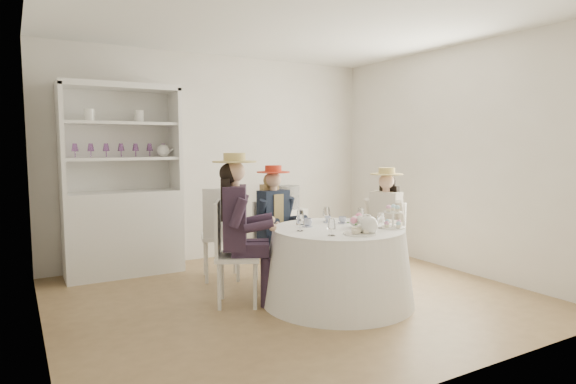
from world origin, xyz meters
TOP-DOWN VIEW (x-y plane):
  - ground at (0.00, 0.00)m, footprint 4.50×4.50m
  - ceiling at (0.00, 0.00)m, footprint 4.50×4.50m
  - wall_back at (0.00, 2.00)m, footprint 4.50×0.00m
  - wall_front at (0.00, -2.00)m, footprint 4.50×0.00m
  - wall_left at (-2.25, 0.00)m, footprint 0.00×4.50m
  - wall_right at (2.25, 0.00)m, footprint 0.00×4.50m
  - tea_table at (0.29, -0.36)m, footprint 1.47×1.47m
  - hutch at (-1.29, 1.74)m, footprint 1.44×0.82m
  - side_table at (0.94, 1.74)m, footprint 0.49×0.49m
  - hatbox at (0.94, 1.74)m, footprint 0.32×0.32m
  - guest_left at (-0.57, 0.05)m, footprint 0.61×0.56m
  - guest_mid at (0.11, 0.59)m, footprint 0.48×0.51m
  - guest_right at (1.19, -0.01)m, footprint 0.53×0.48m
  - spare_chair at (-0.40, 0.90)m, footprint 0.55×0.55m
  - teacup_a at (0.07, -0.16)m, footprint 0.11×0.11m
  - teacup_b at (0.38, -0.06)m, footprint 0.06×0.06m
  - teacup_c at (0.48, -0.17)m, footprint 0.09×0.09m
  - flower_bowl at (0.49, -0.44)m, footprint 0.24×0.24m
  - flower_arrangement at (0.48, -0.45)m, footprint 0.17×0.17m
  - table_teapot at (0.34, -0.75)m, footprint 0.25×0.18m
  - sandwich_plate at (0.26, -0.73)m, footprint 0.29×0.29m
  - cupcake_stand at (0.74, -0.63)m, footprint 0.23×0.23m
  - stemware_set at (0.29, -0.36)m, footprint 0.86×0.87m

SIDE VIEW (x-z plane):
  - ground at x=0.00m, z-range 0.00..0.00m
  - side_table at x=0.94m, z-range 0.00..0.63m
  - tea_table at x=0.29m, z-range 0.00..0.73m
  - spare_chair at x=-0.40m, z-range 0.04..1.09m
  - guest_right at x=1.19m, z-range 0.08..1.35m
  - guest_mid at x=0.11m, z-range 0.09..1.38m
  - sandwich_plate at x=0.26m, z-range 0.71..0.78m
  - flower_bowl at x=0.49m, z-range 0.73..0.78m
  - teacup_b at x=0.38m, z-range 0.73..0.79m
  - teacup_c at x=0.48m, z-range 0.73..0.79m
  - teacup_a at x=0.07m, z-range 0.73..0.80m
  - hatbox at x=0.94m, z-range 0.63..0.95m
  - hutch at x=-1.29m, z-range -0.32..1.90m
  - stemware_set at x=0.29m, z-range 0.73..0.88m
  - table_teapot at x=0.34m, z-range 0.71..0.90m
  - cupcake_stand at x=0.74m, z-range 0.70..0.92m
  - flower_arrangement at x=0.48m, z-range 0.78..0.84m
  - guest_left at x=-0.57m, z-range 0.09..1.54m
  - wall_back at x=0.00m, z-range -0.90..3.60m
  - wall_front at x=0.00m, z-range -0.90..3.60m
  - wall_left at x=-2.25m, z-range -0.90..3.60m
  - wall_right at x=2.25m, z-range -0.90..3.60m
  - ceiling at x=0.00m, z-range 2.70..2.70m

